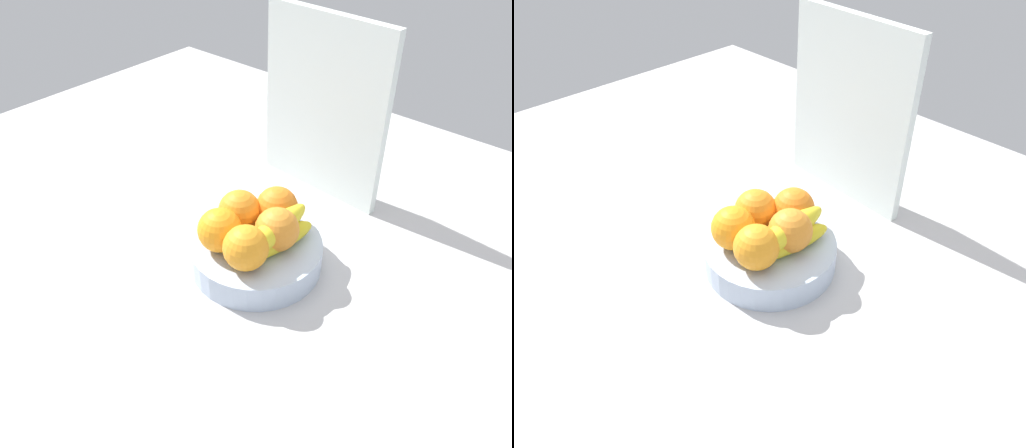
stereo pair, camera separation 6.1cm
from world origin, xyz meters
TOP-DOWN VIEW (x-y plane):
  - ground_plane at (0.00, 0.00)cm, footprint 180.00×140.00cm
  - fruit_bowl at (0.51, 0.98)cm, footprint 22.92×22.92cm
  - orange_front_left at (-4.21, 2.10)cm, footprint 7.49×7.49cm
  - orange_front_right at (-3.19, -3.88)cm, footprint 7.49×7.49cm
  - orange_center at (3.02, -4.43)cm, footprint 7.49×7.49cm
  - orange_back_left at (3.86, 2.40)cm, footprint 7.49×7.49cm
  - orange_back_right at (-0.13, 7.13)cm, footprint 7.49×7.49cm
  - banana_bunch at (4.01, 1.24)cm, footprint 7.78×18.06cm
  - cutting_board at (-5.62, 28.05)cm, footprint 28.06×3.42cm

SIDE VIEW (x-z plane):
  - ground_plane at x=0.00cm, z-range -3.00..0.00cm
  - fruit_bowl at x=0.51cm, z-range 0.00..4.93cm
  - banana_bunch at x=4.01cm, z-range 4.93..11.13cm
  - orange_front_left at x=-4.21cm, z-range 4.93..12.41cm
  - orange_front_right at x=-3.19cm, z-range 4.93..12.41cm
  - orange_center at x=3.02cm, z-range 4.93..12.41cm
  - orange_back_left at x=3.86cm, z-range 4.93..12.41cm
  - orange_back_right at x=-0.13cm, z-range 4.93..12.41cm
  - cutting_board at x=-5.62cm, z-range 0.00..36.00cm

